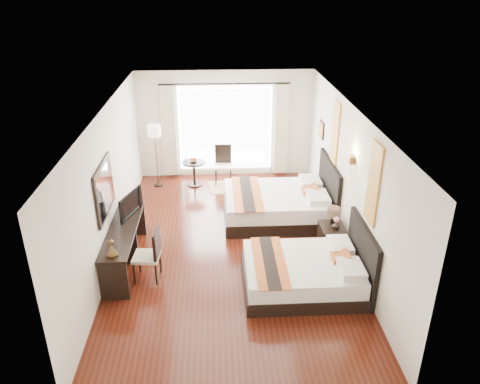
{
  "coord_description": "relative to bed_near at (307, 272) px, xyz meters",
  "views": [
    {
      "loc": [
        -0.25,
        -8.0,
        4.97
      ],
      "look_at": [
        0.19,
        0.19,
        1.12
      ],
      "focal_mm": 35.0,
      "sensor_mm": 36.0,
      "label": 1
    }
  ],
  "objects": [
    {
      "name": "floor_lamp",
      "position": [
        -3.03,
        4.47,
        1.06
      ],
      "size": [
        0.32,
        0.32,
        1.61
      ],
      "color": "black",
      "rests_on": "floor"
    },
    {
      "name": "wall_headboard",
      "position": [
        0.97,
        1.37,
        1.1
      ],
      "size": [
        0.01,
        7.5,
        2.8
      ],
      "primitive_type": "cube",
      "color": "silver",
      "rests_on": "floor"
    },
    {
      "name": "window_chair",
      "position": [
        -1.35,
        4.59,
        -0.0
      ],
      "size": [
        0.47,
        0.47,
        0.98
      ],
      "rotation": [
        0.0,
        0.0,
        -1.61
      ],
      "color": "beige",
      "rests_on": "floor"
    },
    {
      "name": "table_lamp",
      "position": [
        0.71,
        1.25,
        0.46
      ],
      "size": [
        0.25,
        0.25,
        0.39
      ],
      "color": "black",
      "rests_on": "nightstand"
    },
    {
      "name": "wall_sconce",
      "position": [
        0.92,
        1.13,
        1.62
      ],
      "size": [
        0.1,
        0.14,
        0.14
      ],
      "primitive_type": "cube",
      "color": "#4C351B",
      "rests_on": "wall_headboard"
    },
    {
      "name": "window_glass",
      "position": [
        -1.27,
        5.1,
        1.0
      ],
      "size": [
        2.4,
        0.02,
        2.2
      ],
      "primitive_type": "cube",
      "color": "white",
      "rests_on": "wall_window"
    },
    {
      "name": "art_panel_far",
      "position": [
        0.96,
        2.56,
        1.65
      ],
      "size": [
        0.03,
        0.5,
        1.35
      ],
      "primitive_type": "cube",
      "color": "#974716",
      "rests_on": "wall_headboard"
    },
    {
      "name": "desk_chair",
      "position": [
        -2.77,
        0.4,
        -0.01
      ],
      "size": [
        0.49,
        0.49,
        0.97
      ],
      "rotation": [
        0.0,
        0.0,
        3.05
      ],
      "color": "beige",
      "rests_on": "floor"
    },
    {
      "name": "mirror_frame",
      "position": [
        -3.49,
        0.9,
        1.25
      ],
      "size": [
        0.04,
        1.25,
        0.95
      ],
      "primitive_type": "cube",
      "color": "black",
      "rests_on": "wall_desk"
    },
    {
      "name": "mirror_glass",
      "position": [
        -3.47,
        0.9,
        1.25
      ],
      "size": [
        0.01,
        1.12,
        0.82
      ],
      "primitive_type": "cube",
      "color": "white",
      "rests_on": "mirror_frame"
    },
    {
      "name": "floor",
      "position": [
        -1.27,
        1.37,
        -0.31
      ],
      "size": [
        4.5,
        7.5,
        0.01
      ],
      "primitive_type": "cube",
      "color": "#361109",
      "rests_on": "ground"
    },
    {
      "name": "nightstand",
      "position": [
        0.69,
        1.13,
        -0.03
      ],
      "size": [
        0.46,
        0.57,
        0.55
      ],
      "primitive_type": "cube",
      "color": "black",
      "rests_on": "floor"
    },
    {
      "name": "ceiling",
      "position": [
        -1.27,
        1.37,
        2.49
      ],
      "size": [
        4.5,
        7.5,
        0.02
      ],
      "primitive_type": "cube",
      "color": "white",
      "rests_on": "wall_headboard"
    },
    {
      "name": "art_panel_near",
      "position": [
        0.96,
        0.0,
        1.65
      ],
      "size": [
        0.03,
        0.5,
        1.35
      ],
      "primitive_type": "cube",
      "color": "#974716",
      "rests_on": "wall_headboard"
    },
    {
      "name": "vase",
      "position": [
        0.72,
        1.03,
        0.27
      ],
      "size": [
        0.14,
        0.14,
        0.15
      ],
      "primitive_type": "imported",
      "rotation": [
        0.0,
        0.0,
        0.03
      ],
      "color": "black",
      "rests_on": "nightstand"
    },
    {
      "name": "jute_rug",
      "position": [
        -1.13,
        4.28,
        -0.3
      ],
      "size": [
        1.27,
        0.94,
        0.01
      ],
      "primitive_type": "cube",
      "rotation": [
        0.0,
        0.0,
        0.12
      ],
      "color": "tan",
      "rests_on": "floor"
    },
    {
      "name": "bed_near",
      "position": [
        0.0,
        0.0,
        0.0
      ],
      "size": [
        2.06,
        1.61,
        1.16
      ],
      "color": "black",
      "rests_on": "floor"
    },
    {
      "name": "wall_window",
      "position": [
        -1.27,
        5.11,
        1.1
      ],
      "size": [
        4.5,
        0.01,
        2.8
      ],
      "primitive_type": "cube",
      "color": "silver",
      "rests_on": "floor"
    },
    {
      "name": "drape_left",
      "position": [
        -2.72,
        5.0,
        0.98
      ],
      "size": [
        0.35,
        0.14,
        2.35
      ],
      "primitive_type": "cube",
      "color": "beige",
      "rests_on": "floor"
    },
    {
      "name": "bronze_figurine",
      "position": [
        -3.26,
        -0.02,
        0.59
      ],
      "size": [
        0.21,
        0.21,
        0.27
      ],
      "primitive_type": null,
      "rotation": [
        0.0,
        0.0,
        0.19
      ],
      "color": "#4C351B",
      "rests_on": "console_desk"
    },
    {
      "name": "sheer_curtain",
      "position": [
        -1.27,
        5.04,
        1.0
      ],
      "size": [
        2.3,
        0.02,
        2.1
      ],
      "primitive_type": "cube",
      "color": "white",
      "rests_on": "wall_window"
    },
    {
      "name": "wall_entry",
      "position": [
        -1.27,
        -2.38,
        1.1
      ],
      "size": [
        4.5,
        0.01,
        2.8
      ],
      "primitive_type": "cube",
      "color": "silver",
      "rests_on": "floor"
    },
    {
      "name": "wall_desk",
      "position": [
        -3.52,
        1.37,
        1.1
      ],
      "size": [
        0.01,
        7.5,
        2.8
      ],
      "primitive_type": "cube",
      "color": "silver",
      "rests_on": "floor"
    },
    {
      "name": "console_desk",
      "position": [
        -3.26,
        0.9,
        0.08
      ],
      "size": [
        0.5,
        2.2,
        0.76
      ],
      "primitive_type": "cube",
      "color": "black",
      "rests_on": "floor"
    },
    {
      "name": "drape_right",
      "position": [
        0.18,
        5.0,
        0.98
      ],
      "size": [
        0.35,
        0.14,
        2.35
      ],
      "primitive_type": "cube",
      "color": "beige",
      "rests_on": "floor"
    },
    {
      "name": "side_table",
      "position": [
        -2.1,
        4.43,
        0.03
      ],
      "size": [
        0.57,
        0.57,
        0.65
      ],
      "primitive_type": "cylinder",
      "color": "black",
      "rests_on": "floor"
    },
    {
      "name": "fruit_bowl",
      "position": [
        -2.11,
        4.41,
        0.38
      ],
      "size": [
        0.26,
        0.26,
        0.05
      ],
      "primitive_type": "imported",
      "rotation": [
        0.0,
        0.0,
        0.36
      ],
      "color": "#442B18",
      "rests_on": "side_table"
    },
    {
      "name": "television",
      "position": [
        -3.24,
        1.45,
        0.69
      ],
      "size": [
        0.37,
        0.81,
        0.47
      ],
      "primitive_type": "imported",
      "rotation": [
        0.0,
        0.0,
        1.23
      ],
      "color": "black",
      "rests_on": "console_desk"
    },
    {
      "name": "bed_far",
      "position": [
        -0.13,
        2.56,
        0.04
      ],
      "size": [
        2.33,
        1.82,
        1.32
      ],
      "color": "black",
      "rests_on": "floor"
    }
  ]
}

